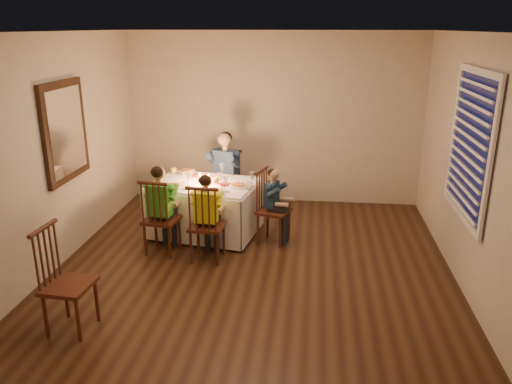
# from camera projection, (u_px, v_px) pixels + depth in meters

# --- Properties ---
(ground) EXTENTS (5.00, 5.00, 0.00)m
(ground) POSITION_uv_depth(u_px,v_px,m) (253.00, 271.00, 5.69)
(ground) COLOR black
(ground) RESTS_ON ground
(wall_left) EXTENTS (0.02, 5.00, 2.60)m
(wall_left) POSITION_uv_depth(u_px,v_px,m) (52.00, 154.00, 5.53)
(wall_left) COLOR beige
(wall_left) RESTS_ON ground
(wall_right) EXTENTS (0.02, 5.00, 2.60)m
(wall_right) POSITION_uv_depth(u_px,v_px,m) (474.00, 167.00, 5.02)
(wall_right) COLOR beige
(wall_right) RESTS_ON ground
(wall_back) EXTENTS (4.50, 0.02, 2.60)m
(wall_back) POSITION_uv_depth(u_px,v_px,m) (273.00, 119.00, 7.63)
(wall_back) COLOR beige
(wall_back) RESTS_ON ground
(ceiling) EXTENTS (5.00, 5.00, 0.00)m
(ceiling) POSITION_uv_depth(u_px,v_px,m) (252.00, 32.00, 4.86)
(ceiling) COLOR white
(ceiling) RESTS_ON wall_back
(dining_table) EXTENTS (1.50, 1.19, 0.67)m
(dining_table) POSITION_uv_depth(u_px,v_px,m) (204.00, 198.00, 6.58)
(dining_table) COLOR white
(dining_table) RESTS_ON ground
(chair_adult) EXTENTS (0.49, 0.48, 0.96)m
(chair_adult) POSITION_uv_depth(u_px,v_px,m) (226.00, 214.00, 7.41)
(chair_adult) COLOR #3D1910
(chair_adult) RESTS_ON ground
(chair_near_left) EXTENTS (0.44, 0.42, 0.96)m
(chair_near_left) POSITION_uv_depth(u_px,v_px,m) (163.00, 252.00, 6.17)
(chair_near_left) COLOR #3D1910
(chair_near_left) RESTS_ON ground
(chair_near_right) EXTENTS (0.41, 0.40, 0.96)m
(chair_near_right) POSITION_uv_depth(u_px,v_px,m) (208.00, 259.00, 5.97)
(chair_near_right) COLOR #3D1910
(chair_near_right) RESTS_ON ground
(chair_end) EXTENTS (0.47, 0.49, 0.96)m
(chair_end) POSITION_uv_depth(u_px,v_px,m) (273.00, 241.00, 6.47)
(chair_end) COLOR #3D1910
(chair_end) RESTS_ON ground
(chair_extra) EXTENTS (0.42, 0.44, 1.01)m
(chair_extra) POSITION_uv_depth(u_px,v_px,m) (74.00, 328.00, 4.60)
(chair_extra) COLOR #3D1910
(chair_extra) RESTS_ON ground
(adult) EXTENTS (0.55, 0.52, 1.23)m
(adult) POSITION_uv_depth(u_px,v_px,m) (226.00, 214.00, 7.41)
(adult) COLOR navy
(adult) RESTS_ON ground
(child_green) EXTENTS (0.42, 0.39, 1.10)m
(child_green) POSITION_uv_depth(u_px,v_px,m) (163.00, 252.00, 6.17)
(child_green) COLOR green
(child_green) RESTS_ON ground
(child_yellow) EXTENTS (0.36, 0.34, 1.06)m
(child_yellow) POSITION_uv_depth(u_px,v_px,m) (208.00, 259.00, 5.97)
(child_yellow) COLOR yellow
(child_yellow) RESTS_ON ground
(child_teal) EXTENTS (0.35, 0.37, 0.98)m
(child_teal) POSITION_uv_depth(u_px,v_px,m) (273.00, 241.00, 6.47)
(child_teal) COLOR #1B3144
(child_teal) RESTS_ON ground
(setting_adult) EXTENTS (0.30, 0.30, 0.02)m
(setting_adult) POSITION_uv_depth(u_px,v_px,m) (209.00, 177.00, 6.74)
(setting_adult) COLOR white
(setting_adult) RESTS_ON dining_table
(setting_green) EXTENTS (0.30, 0.30, 0.02)m
(setting_green) POSITION_uv_depth(u_px,v_px,m) (174.00, 186.00, 6.36)
(setting_green) COLOR white
(setting_green) RESTS_ON dining_table
(setting_yellow) EXTENTS (0.30, 0.30, 0.02)m
(setting_yellow) POSITION_uv_depth(u_px,v_px,m) (212.00, 191.00, 6.16)
(setting_yellow) COLOR white
(setting_yellow) RESTS_ON dining_table
(setting_teal) EXTENTS (0.30, 0.30, 0.02)m
(setting_teal) POSITION_uv_depth(u_px,v_px,m) (238.00, 186.00, 6.36)
(setting_teal) COLOR white
(setting_teal) RESTS_ON dining_table
(candle_left) EXTENTS (0.06, 0.06, 0.10)m
(candle_left) POSITION_uv_depth(u_px,v_px,m) (200.00, 179.00, 6.52)
(candle_left) COLOR silver
(candle_left) RESTS_ON dining_table
(candle_right) EXTENTS (0.06, 0.06, 0.10)m
(candle_right) POSITION_uv_depth(u_px,v_px,m) (208.00, 180.00, 6.49)
(candle_right) COLOR silver
(candle_right) RESTS_ON dining_table
(squash) EXTENTS (0.09, 0.09, 0.09)m
(squash) POSITION_uv_depth(u_px,v_px,m) (173.00, 171.00, 6.91)
(squash) COLOR gold
(squash) RESTS_ON dining_table
(orange_fruit) EXTENTS (0.08, 0.08, 0.08)m
(orange_fruit) POSITION_uv_depth(u_px,v_px,m) (216.00, 180.00, 6.51)
(orange_fruit) COLOR orange
(orange_fruit) RESTS_ON dining_table
(serving_bowl) EXTENTS (0.24, 0.24, 0.05)m
(serving_bowl) POSITION_uv_depth(u_px,v_px,m) (187.00, 172.00, 6.90)
(serving_bowl) COLOR white
(serving_bowl) RESTS_ON dining_table
(wall_mirror) EXTENTS (0.06, 0.95, 1.15)m
(wall_mirror) POSITION_uv_depth(u_px,v_px,m) (65.00, 131.00, 5.75)
(wall_mirror) COLOR black
(wall_mirror) RESTS_ON wall_left
(window_blinds) EXTENTS (0.07, 1.34, 1.54)m
(window_blinds) POSITION_uv_depth(u_px,v_px,m) (469.00, 146.00, 5.05)
(window_blinds) COLOR #0D1035
(window_blinds) RESTS_ON wall_right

